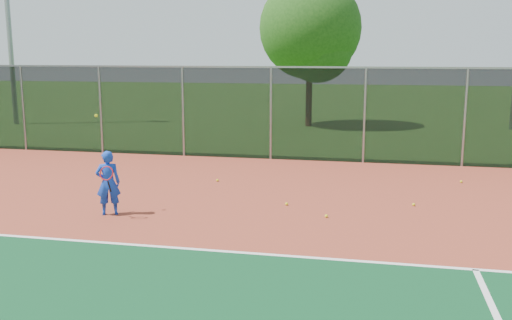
% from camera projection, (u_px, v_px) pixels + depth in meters
% --- Properties ---
extents(court_apron, '(30.00, 20.00, 0.02)m').
position_uv_depth(court_apron, '(346.00, 285.00, 8.58)').
color(court_apron, '#9C3C27').
rests_on(court_apron, ground).
extents(fence_back, '(30.00, 0.06, 3.03)m').
position_uv_depth(fence_back, '(365.00, 114.00, 17.91)').
color(fence_back, black).
rests_on(fence_back, court_apron).
extents(tennis_player, '(0.60, 0.67, 2.16)m').
position_uv_depth(tennis_player, '(108.00, 183.00, 12.18)').
color(tennis_player, '#143EC0').
rests_on(tennis_player, court_apron).
extents(practice_ball_0, '(0.07, 0.07, 0.07)m').
position_uv_depth(practice_ball_0, '(326.00, 216.00, 12.06)').
color(practice_ball_0, yellow).
rests_on(practice_ball_0, court_apron).
extents(practice_ball_1, '(0.07, 0.07, 0.07)m').
position_uv_depth(practice_ball_1, '(217.00, 180.00, 15.48)').
color(practice_ball_1, yellow).
rests_on(practice_ball_1, court_apron).
extents(practice_ball_2, '(0.07, 0.07, 0.07)m').
position_uv_depth(practice_ball_2, '(414.00, 205.00, 12.98)').
color(practice_ball_2, yellow).
rests_on(practice_ball_2, court_apron).
extents(practice_ball_3, '(0.07, 0.07, 0.07)m').
position_uv_depth(practice_ball_3, '(461.00, 182.00, 15.31)').
color(practice_ball_3, yellow).
rests_on(practice_ball_3, court_apron).
extents(practice_ball_5, '(0.07, 0.07, 0.07)m').
position_uv_depth(practice_ball_5, '(287.00, 204.00, 13.03)').
color(practice_ball_5, yellow).
rests_on(practice_ball_5, court_apron).
extents(tree_back_left, '(4.77, 4.77, 7.01)m').
position_uv_depth(tree_back_left, '(312.00, 33.00, 26.58)').
color(tree_back_left, '#342213').
rests_on(tree_back_left, ground).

